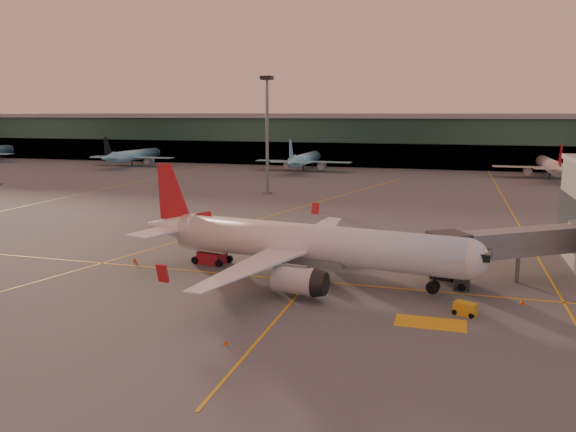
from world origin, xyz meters
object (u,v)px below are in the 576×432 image
(pushback_tug, at_px, (446,273))
(catering_truck, at_px, (210,243))
(main_airplane, at_px, (300,244))
(gpu_cart, at_px, (465,309))

(pushback_tug, bearing_deg, catering_truck, -162.05)
(main_airplane, bearing_deg, pushback_tug, 23.37)
(main_airplane, bearing_deg, gpu_cart, -13.43)
(gpu_cart, bearing_deg, main_airplane, -178.54)
(main_airplane, xyz_separation_m, catering_truck, (-12.09, 3.39, -1.45))
(catering_truck, relative_size, pushback_tug, 1.70)
(main_airplane, height_order, gpu_cart, main_airplane)
(catering_truck, height_order, gpu_cart, catering_truck)
(main_airplane, relative_size, gpu_cart, 17.49)
(main_airplane, xyz_separation_m, gpu_cart, (17.06, -6.59, -3.32))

